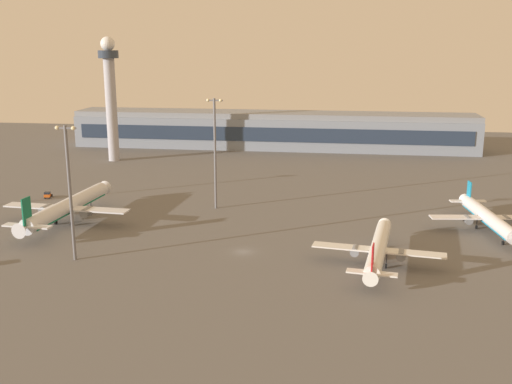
{
  "coord_description": "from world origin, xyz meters",
  "views": [
    {
      "loc": [
        21.27,
        -127.69,
        46.4
      ],
      "look_at": [
        -2.92,
        40.86,
        4.0
      ],
      "focal_mm": 41.76,
      "sensor_mm": 36.0,
      "label": 1
    }
  ],
  "objects_px": {
    "control_tower": "(110,91)",
    "apron_light_central": "(215,148)",
    "airplane_near_gate": "(67,207)",
    "airplane_terminal_side": "(488,217)",
    "pushback_tug": "(48,195)",
    "airplane_mid_apron": "(378,249)",
    "apron_light_east": "(70,186)"
  },
  "relations": [
    {
      "from": "airplane_near_gate",
      "to": "pushback_tug",
      "type": "relative_size",
      "value": 13.34
    },
    {
      "from": "apron_light_east",
      "to": "apron_light_central",
      "type": "height_order",
      "value": "apron_light_central"
    },
    {
      "from": "airplane_terminal_side",
      "to": "pushback_tug",
      "type": "relative_size",
      "value": 11.06
    },
    {
      "from": "airplane_near_gate",
      "to": "apron_light_east",
      "type": "xyz_separation_m",
      "value": [
        14.06,
        -26.34,
        12.5
      ]
    },
    {
      "from": "apron_light_east",
      "to": "airplane_terminal_side",
      "type": "bearing_deg",
      "value": 20.03
    },
    {
      "from": "airplane_near_gate",
      "to": "apron_light_east",
      "type": "height_order",
      "value": "apron_light_east"
    },
    {
      "from": "airplane_near_gate",
      "to": "airplane_terminal_side",
      "type": "distance_m",
      "value": 109.48
    },
    {
      "from": "control_tower",
      "to": "apron_light_east",
      "type": "xyz_separation_m",
      "value": [
        34.41,
        -112.14,
        -11.24
      ]
    },
    {
      "from": "apron_light_central",
      "to": "pushback_tug",
      "type": "bearing_deg",
      "value": 175.9
    },
    {
      "from": "apron_light_east",
      "to": "pushback_tug",
      "type": "bearing_deg",
      "value": 122.53
    },
    {
      "from": "airplane_mid_apron",
      "to": "apron_light_central",
      "type": "xyz_separation_m",
      "value": [
        -44.12,
        39.78,
        14.25
      ]
    },
    {
      "from": "apron_light_east",
      "to": "apron_light_central",
      "type": "bearing_deg",
      "value": 64.45
    },
    {
      "from": "airplane_near_gate",
      "to": "apron_light_central",
      "type": "distance_m",
      "value": 43.39
    },
    {
      "from": "airplane_near_gate",
      "to": "apron_light_east",
      "type": "bearing_deg",
      "value": -58.0
    },
    {
      "from": "airplane_terminal_side",
      "to": "apron_light_east",
      "type": "bearing_deg",
      "value": 12.64
    },
    {
      "from": "airplane_mid_apron",
      "to": "apron_light_east",
      "type": "height_order",
      "value": "apron_light_east"
    },
    {
      "from": "apron_light_central",
      "to": "apron_light_east",
      "type": "bearing_deg",
      "value": -115.55
    },
    {
      "from": "control_tower",
      "to": "apron_light_east",
      "type": "relative_size",
      "value": 1.65
    },
    {
      "from": "airplane_mid_apron",
      "to": "airplane_terminal_side",
      "type": "bearing_deg",
      "value": 52.15
    },
    {
      "from": "pushback_tug",
      "to": "apron_light_east",
      "type": "bearing_deg",
      "value": 111.8
    },
    {
      "from": "apron_light_east",
      "to": "apron_light_central",
      "type": "relative_size",
      "value": 0.94
    },
    {
      "from": "pushback_tug",
      "to": "apron_light_east",
      "type": "height_order",
      "value": "apron_light_east"
    },
    {
      "from": "control_tower",
      "to": "airplane_near_gate",
      "type": "distance_m",
      "value": 91.32
    },
    {
      "from": "control_tower",
      "to": "airplane_terminal_side",
      "type": "bearing_deg",
      "value": -30.89
    },
    {
      "from": "control_tower",
      "to": "apron_light_central",
      "type": "distance_m",
      "value": 87.43
    },
    {
      "from": "pushback_tug",
      "to": "apron_light_east",
      "type": "distance_m",
      "value": 61.48
    },
    {
      "from": "airplane_mid_apron",
      "to": "airplane_near_gate",
      "type": "distance_m",
      "value": 82.71
    },
    {
      "from": "control_tower",
      "to": "airplane_mid_apron",
      "type": "xyz_separation_m",
      "value": [
        100.63,
        -105.7,
        -24.54
      ]
    },
    {
      "from": "control_tower",
      "to": "airplane_mid_apron",
      "type": "distance_m",
      "value": 147.99
    },
    {
      "from": "airplane_near_gate",
      "to": "airplane_terminal_side",
      "type": "height_order",
      "value": "airplane_near_gate"
    },
    {
      "from": "airplane_terminal_side",
      "to": "pushback_tug",
      "type": "distance_m",
      "value": 128.02
    },
    {
      "from": "airplane_mid_apron",
      "to": "airplane_terminal_side",
      "type": "distance_m",
      "value": 40.39
    }
  ]
}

